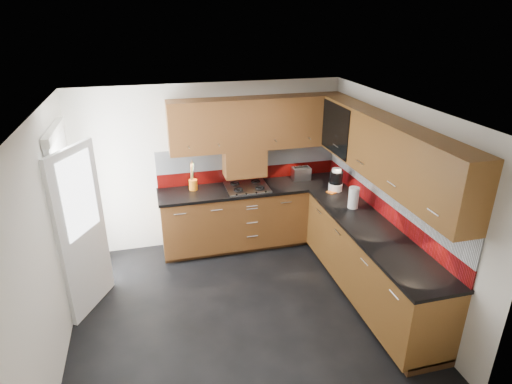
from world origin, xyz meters
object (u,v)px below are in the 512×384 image
object	(u,v)px
utensil_pot	(193,183)
toaster	(301,173)
gas_hob	(247,187)
food_processor	(336,181)

from	to	relation	value
utensil_pot	toaster	bearing A→B (deg)	-0.08
utensil_pot	toaster	world-z (taller)	utensil_pot
gas_hob	toaster	distance (m)	0.88
utensil_pot	toaster	distance (m)	1.62
gas_hob	food_processor	size ratio (longest dim) A/B	1.85
toaster	gas_hob	bearing A→B (deg)	-171.13
utensil_pot	gas_hob	bearing A→B (deg)	-10.27
gas_hob	toaster	world-z (taller)	toaster
gas_hob	utensil_pot	size ratio (longest dim) A/B	1.39
gas_hob	utensil_pot	world-z (taller)	utensil_pot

